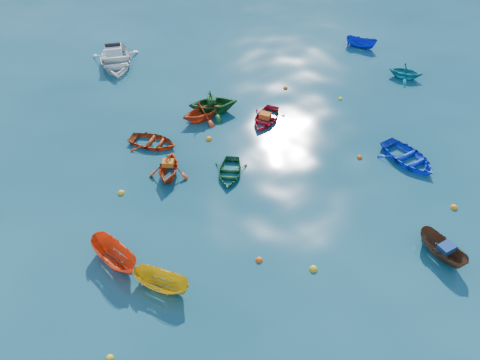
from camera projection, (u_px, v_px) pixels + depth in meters
ground at (303, 240)px, 22.93m from camera, size 160.00×160.00×0.00m
sampan_brown_mid at (440, 255)px, 22.21m from camera, size 1.41×2.81×1.04m
dinghy_blue_se at (407, 161)px, 27.43m from camera, size 2.93×3.85×0.75m
dinghy_orange_w at (169, 175)px, 26.49m from camera, size 3.50×3.53×1.41m
sampan_yellow_mid at (163, 288)px, 20.84m from camera, size 2.23×2.89×1.06m
dinghy_green_e at (230, 175)px, 26.53m from camera, size 3.24×3.26×0.56m
dinghy_cyan_se at (404, 78)px, 34.60m from camera, size 3.00×3.11×1.26m
sampan_orange_n at (117, 263)px, 21.88m from camera, size 1.58×3.22×1.20m
dinghy_green_n at (214, 112)px, 31.21m from camera, size 4.12×3.93×1.69m
dinghy_red_ne at (265, 121)px, 30.48m from camera, size 3.58×3.26×0.61m
sampan_blue_far at (360, 47)px, 38.28m from camera, size 1.95×2.65×0.97m
dinghy_red_far at (153, 145)px, 28.58m from camera, size 3.49×3.70×0.62m
dinghy_orange_far at (202, 119)px, 30.60m from camera, size 2.98×2.65×1.44m
motorboat_white at (116, 64)px, 36.12m from camera, size 5.47×6.14×1.65m
tarp_blue_a at (446, 248)px, 21.64m from camera, size 0.81×0.66×0.35m
tarp_orange_a at (168, 163)px, 25.95m from camera, size 0.79×0.78×0.31m
tarp_green_b at (211, 100)px, 30.52m from camera, size 0.75×0.82×0.32m
tarp_orange_b at (265, 116)px, 30.10m from camera, size 0.80×0.86×0.34m
buoy_or_a at (259, 260)px, 21.99m from camera, size 0.35×0.35×0.35m
buoy_ye_a at (313, 269)px, 21.59m from camera, size 0.39×0.39×0.39m
buoy_or_b at (454, 208)px, 24.56m from camera, size 0.37×0.37×0.37m
buoy_ye_b at (110, 358)px, 18.39m from camera, size 0.31×0.31×0.31m
buoy_or_c at (209, 139)px, 29.00m from camera, size 0.38×0.38×0.38m
buoy_ye_c at (216, 105)px, 31.89m from camera, size 0.29×0.29×0.29m
buoy_or_d at (359, 158)px, 27.65m from camera, size 0.32×0.32×0.32m
buoy_ye_d at (121, 193)px, 25.39m from camera, size 0.37×0.37×0.37m
buoy_or_e at (285, 89)px, 33.47m from camera, size 0.32×0.32×0.32m
buoy_ye_e at (340, 99)px, 32.43m from camera, size 0.30×0.30×0.30m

